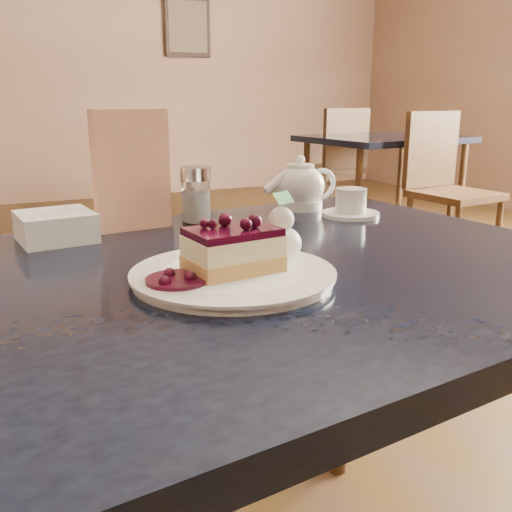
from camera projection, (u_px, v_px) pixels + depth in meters
name	position (u px, v px, depth m)	size (l,w,h in m)	color
main_table	(217.00, 322.00, 0.80)	(1.23, 0.89, 0.72)	black
dessert_plate	(233.00, 276.00, 0.74)	(0.26, 0.26, 0.01)	white
cheesecake_slice	(233.00, 250.00, 0.73)	(0.12, 0.09, 0.06)	#D8BD63
whipped_cream	(281.00, 243.00, 0.78)	(0.06, 0.06, 0.05)	white
berry_sauce	(177.00, 280.00, 0.69)	(0.08, 0.08, 0.01)	black
tea_set	(310.00, 191.00, 1.19)	(0.21, 0.22, 0.10)	white
menu_card	(132.00, 171.00, 1.00)	(0.13, 0.03, 0.21)	#FFF5CE
sugar_shaker	(196.00, 194.00, 1.06)	(0.06, 0.06, 0.11)	white
napkin_stack	(56.00, 227.00, 0.94)	(0.11, 0.11, 0.05)	white
bg_table_far_right	(379.00, 233.00, 3.82)	(1.02, 1.71, 1.14)	black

